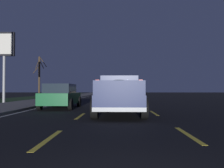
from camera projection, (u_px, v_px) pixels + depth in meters
name	position (u px, v px, depth m)	size (l,w,h in m)	color
ground	(118.00, 99.00, 29.07)	(144.00, 144.00, 0.00)	black
sidewalk_shoulder	(57.00, 99.00, 29.22)	(108.00, 4.00, 0.12)	slate
grass_verge	(16.00, 99.00, 29.32)	(108.00, 6.00, 0.01)	#1E3819
lane_markings	(96.00, 98.00, 32.56)	(108.72, 7.04, 0.01)	yellow
pickup_truck	(119.00, 94.00, 11.57)	(5.45, 2.33, 1.87)	#141E4C
sedan_tan	(116.00, 93.00, 28.38)	(4.45, 2.10, 1.54)	#9E845B
sedan_green	(61.00, 96.00, 15.37)	(4.42, 2.05, 1.54)	#14592D
sedan_red	(118.00, 94.00, 20.68)	(4.43, 2.07, 1.54)	maroon
gas_price_sign	(4.00, 50.00, 22.02)	(0.27, 1.90, 6.45)	#99999E
bare_tree_far	(39.00, 76.00, 34.58)	(1.36, 1.78, 6.00)	#423323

